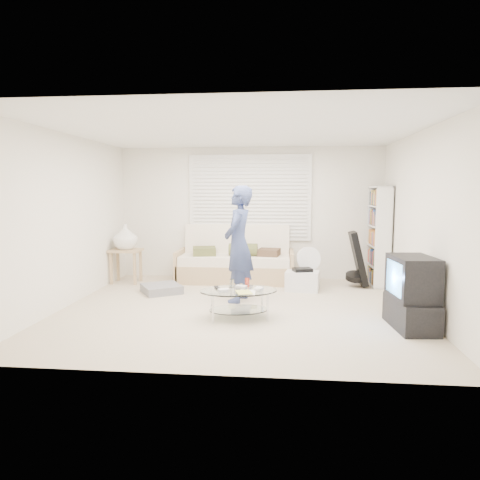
# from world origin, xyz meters

# --- Properties ---
(ground) EXTENTS (5.00, 5.00, 0.00)m
(ground) POSITION_xyz_m (0.00, 0.00, 0.00)
(ground) COLOR #C0B395
(ground) RESTS_ON ground
(room_shell) EXTENTS (5.02, 4.52, 2.51)m
(room_shell) POSITION_xyz_m (0.00, 0.48, 1.63)
(room_shell) COLOR white
(room_shell) RESTS_ON ground
(window_blinds) EXTENTS (2.32, 0.08, 1.62)m
(window_blinds) POSITION_xyz_m (0.00, 2.20, 1.55)
(window_blinds) COLOR silver
(window_blinds) RESTS_ON ground
(futon_sofa) EXTENTS (2.14, 0.86, 1.05)m
(futon_sofa) POSITION_xyz_m (-0.24, 1.87, 0.34)
(futon_sofa) COLOR tan
(futon_sofa) RESTS_ON ground
(grey_floor_pillow) EXTENTS (0.80, 0.80, 0.13)m
(grey_floor_pillow) POSITION_xyz_m (-1.36, 0.85, 0.07)
(grey_floor_pillow) COLOR slate
(grey_floor_pillow) RESTS_ON ground
(side_table) EXTENTS (0.54, 0.44, 1.08)m
(side_table) POSITION_xyz_m (-2.22, 1.54, 0.80)
(side_table) COLOR tan
(side_table) RESTS_ON ground
(bookshelf) EXTENTS (0.28, 0.74, 1.76)m
(bookshelf) POSITION_xyz_m (2.32, 1.79, 0.88)
(bookshelf) COLOR white
(bookshelf) RESTS_ON ground
(guitar_case) EXTENTS (0.38, 0.36, 0.96)m
(guitar_case) POSITION_xyz_m (1.94, 1.59, 0.43)
(guitar_case) COLOR black
(guitar_case) RESTS_ON ground
(floor_fan) EXTENTS (0.44, 0.29, 0.71)m
(floor_fan) POSITION_xyz_m (1.09, 1.51, 0.42)
(floor_fan) COLOR white
(floor_fan) RESTS_ON ground
(storage_bin) EXTENTS (0.60, 0.47, 0.38)m
(storage_bin) POSITION_xyz_m (0.97, 1.23, 0.17)
(storage_bin) COLOR white
(storage_bin) RESTS_ON ground
(tv_unit) EXTENTS (0.51, 0.85, 0.89)m
(tv_unit) POSITION_xyz_m (2.20, -0.67, 0.43)
(tv_unit) COLOR black
(tv_unit) RESTS_ON ground
(coffee_table) EXTENTS (1.13, 0.85, 0.50)m
(coffee_table) POSITION_xyz_m (0.06, -0.45, 0.31)
(coffee_table) COLOR silver
(coffee_table) RESTS_ON ground
(standing_person) EXTENTS (0.54, 0.71, 1.76)m
(standing_person) POSITION_xyz_m (-0.04, 0.43, 0.88)
(standing_person) COLOR navy
(standing_person) RESTS_ON ground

